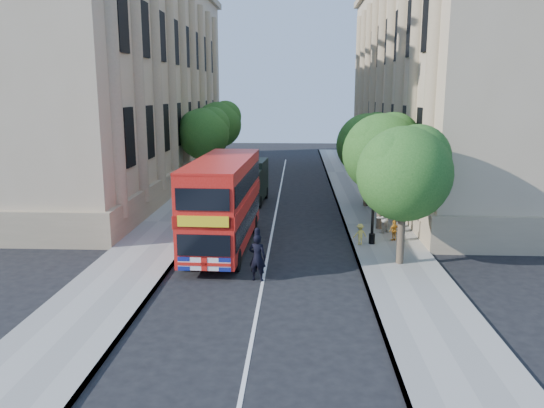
# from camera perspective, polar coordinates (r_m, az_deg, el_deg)

# --- Properties ---
(ground) EXTENTS (120.00, 120.00, 0.00)m
(ground) POSITION_cam_1_polar(r_m,az_deg,el_deg) (20.59, -1.14, -9.05)
(ground) COLOR black
(ground) RESTS_ON ground
(pavement_right) EXTENTS (3.50, 80.00, 0.12)m
(pavement_right) POSITION_cam_1_polar(r_m,az_deg,el_deg) (30.40, 11.06, -2.23)
(pavement_right) COLOR gray
(pavement_right) RESTS_ON ground
(pavement_left) EXTENTS (3.50, 80.00, 0.12)m
(pavement_left) POSITION_cam_1_polar(r_m,az_deg,el_deg) (30.90, -10.56, -1.98)
(pavement_left) COLOR gray
(pavement_left) RESTS_ON ground
(building_right) EXTENTS (12.00, 38.00, 18.00)m
(building_right) POSITION_cam_1_polar(r_m,az_deg,el_deg) (44.97, 19.42, 13.32)
(building_right) COLOR tan
(building_right) RESTS_ON ground
(building_left) EXTENTS (12.00, 38.00, 18.00)m
(building_left) POSITION_cam_1_polar(r_m,az_deg,el_deg) (45.79, -17.00, 13.44)
(building_left) COLOR tan
(building_left) RESTS_ON ground
(tree_right_near) EXTENTS (4.00, 4.00, 6.08)m
(tree_right_near) POSITION_cam_1_polar(r_m,az_deg,el_deg) (22.88, 14.15, 3.72)
(tree_right_near) COLOR #473828
(tree_right_near) RESTS_ON ground
(tree_right_mid) EXTENTS (4.20, 4.20, 6.37)m
(tree_right_mid) POSITION_cam_1_polar(r_m,az_deg,el_deg) (28.72, 11.86, 5.81)
(tree_right_mid) COLOR #473828
(tree_right_mid) RESTS_ON ground
(tree_right_far) EXTENTS (4.00, 4.00, 6.15)m
(tree_right_far) POSITION_cam_1_polar(r_m,az_deg,el_deg) (34.64, 10.32, 6.65)
(tree_right_far) COLOR #473828
(tree_right_far) RESTS_ON ground
(tree_left_far) EXTENTS (4.00, 4.00, 6.30)m
(tree_left_far) POSITION_cam_1_polar(r_m,az_deg,el_deg) (41.96, -7.30, 7.81)
(tree_left_far) COLOR #473828
(tree_left_far) RESTS_ON ground
(tree_left_back) EXTENTS (4.20, 4.20, 6.65)m
(tree_left_back) POSITION_cam_1_polar(r_m,az_deg,el_deg) (49.82, -5.70, 8.77)
(tree_left_back) COLOR #473828
(tree_left_back) RESTS_ON ground
(lamp_post) EXTENTS (0.32, 0.32, 5.16)m
(lamp_post) POSITION_cam_1_polar(r_m,az_deg,el_deg) (25.90, 10.87, 0.89)
(lamp_post) COLOR black
(lamp_post) RESTS_ON pavement_right
(double_decker_bus) EXTENTS (2.76, 9.28, 4.25)m
(double_decker_bus) POSITION_cam_1_polar(r_m,az_deg,el_deg) (25.15, -5.25, 0.35)
(double_decker_bus) COLOR red
(double_decker_bus) RESTS_ON ground
(box_van) EXTENTS (2.36, 5.10, 2.85)m
(box_van) POSITION_cam_1_polar(r_m,az_deg,el_deg) (35.88, -2.47, 2.30)
(box_van) COLOR black
(box_van) RESTS_ON ground
(police_constable) EXTENTS (0.79, 0.62, 1.92)m
(police_constable) POSITION_cam_1_polar(r_m,az_deg,el_deg) (21.09, -1.58, -5.78)
(police_constable) COLOR black
(police_constable) RESTS_ON ground
(woman_pedestrian) EXTENTS (0.97, 0.93, 1.58)m
(woman_pedestrian) POSITION_cam_1_polar(r_m,az_deg,el_deg) (28.42, 11.81, -1.48)
(woman_pedestrian) COLOR beige
(woman_pedestrian) RESTS_ON pavement_right
(child_a) EXTENTS (0.64, 0.54, 1.03)m
(child_a) POSITION_cam_1_polar(r_m,az_deg,el_deg) (27.11, 13.01, -2.78)
(child_a) COLOR orange
(child_a) RESTS_ON pavement_right
(child_b) EXTENTS (0.74, 0.55, 1.03)m
(child_b) POSITION_cam_1_polar(r_m,az_deg,el_deg) (26.07, 9.45, -3.21)
(child_b) COLOR #E8CF4F
(child_b) RESTS_ON pavement_right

